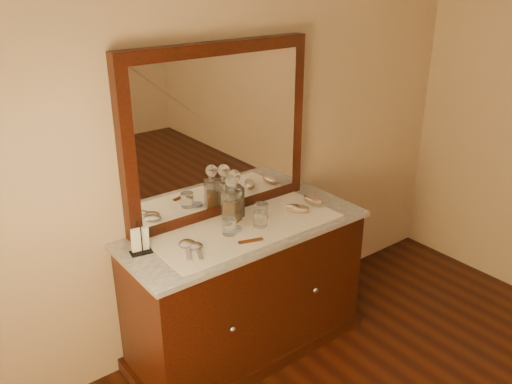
{
  "coord_description": "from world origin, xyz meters",
  "views": [
    {
      "loc": [
        -1.59,
        -0.22,
        2.23
      ],
      "look_at": [
        0.0,
        1.85,
        1.1
      ],
      "focal_mm": 37.28,
      "sensor_mm": 36.0,
      "label": 1
    }
  ],
  "objects_px": {
    "dresser_cabinet": "(246,292)",
    "napkin_rack": "(140,241)",
    "comb": "(251,241)",
    "brush_far": "(313,200)",
    "brush_near": "(298,208)",
    "hand_mirror_inner": "(196,247)",
    "hand_mirror_outer": "(187,246)",
    "decanter_left": "(232,204)",
    "pin_dish": "(235,229)",
    "decanter_right": "(235,198)",
    "mirror_frame": "(219,132)"
  },
  "relations": [
    {
      "from": "pin_dish",
      "to": "hand_mirror_inner",
      "type": "height_order",
      "value": "hand_mirror_inner"
    },
    {
      "from": "pin_dish",
      "to": "decanter_right",
      "type": "height_order",
      "value": "decanter_right"
    },
    {
      "from": "brush_near",
      "to": "brush_far",
      "type": "relative_size",
      "value": 1.04
    },
    {
      "from": "decanter_left",
      "to": "decanter_right",
      "type": "distance_m",
      "value": 0.07
    },
    {
      "from": "decanter_left",
      "to": "brush_far",
      "type": "distance_m",
      "value": 0.56
    },
    {
      "from": "hand_mirror_outer",
      "to": "dresser_cabinet",
      "type": "bearing_deg",
      "value": 1.5
    },
    {
      "from": "brush_near",
      "to": "hand_mirror_inner",
      "type": "xyz_separation_m",
      "value": [
        -0.72,
        -0.02,
        -0.01
      ]
    },
    {
      "from": "mirror_frame",
      "to": "decanter_right",
      "type": "bearing_deg",
      "value": -69.98
    },
    {
      "from": "pin_dish",
      "to": "hand_mirror_outer",
      "type": "bearing_deg",
      "value": -178.46
    },
    {
      "from": "decanter_left",
      "to": "dresser_cabinet",
      "type": "bearing_deg",
      "value": -79.11
    },
    {
      "from": "napkin_rack",
      "to": "decanter_left",
      "type": "height_order",
      "value": "decanter_left"
    },
    {
      "from": "napkin_rack",
      "to": "dresser_cabinet",
      "type": "bearing_deg",
      "value": -8.7
    },
    {
      "from": "comb",
      "to": "dresser_cabinet",
      "type": "bearing_deg",
      "value": 79.85
    },
    {
      "from": "brush_near",
      "to": "comb",
      "type": "bearing_deg",
      "value": -164.25
    },
    {
      "from": "hand_mirror_outer",
      "to": "pin_dish",
      "type": "bearing_deg",
      "value": 1.54
    },
    {
      "from": "mirror_frame",
      "to": "decanter_left",
      "type": "xyz_separation_m",
      "value": [
        -0.02,
        -0.14,
        -0.39
      ]
    },
    {
      "from": "napkin_rack",
      "to": "decanter_left",
      "type": "xyz_separation_m",
      "value": [
        0.58,
        0.01,
        0.05
      ]
    },
    {
      "from": "napkin_rack",
      "to": "hand_mirror_inner",
      "type": "bearing_deg",
      "value": -30.78
    },
    {
      "from": "pin_dish",
      "to": "decanter_right",
      "type": "xyz_separation_m",
      "value": [
        0.1,
        0.15,
        0.1
      ]
    },
    {
      "from": "mirror_frame",
      "to": "brush_near",
      "type": "xyz_separation_m",
      "value": [
        0.36,
        -0.28,
        -0.48
      ]
    },
    {
      "from": "brush_far",
      "to": "hand_mirror_inner",
      "type": "height_order",
      "value": "brush_far"
    },
    {
      "from": "hand_mirror_inner",
      "to": "decanter_right",
      "type": "bearing_deg",
      "value": 27.32
    },
    {
      "from": "dresser_cabinet",
      "to": "napkin_rack",
      "type": "bearing_deg",
      "value": 171.3
    },
    {
      "from": "hand_mirror_outer",
      "to": "decanter_right",
      "type": "bearing_deg",
      "value": 20.75
    },
    {
      "from": "dresser_cabinet",
      "to": "hand_mirror_outer",
      "type": "relative_size",
      "value": 6.11
    },
    {
      "from": "brush_near",
      "to": "hand_mirror_inner",
      "type": "distance_m",
      "value": 0.72
    },
    {
      "from": "decanter_right",
      "to": "hand_mirror_outer",
      "type": "xyz_separation_m",
      "value": [
        -0.42,
        -0.16,
        -0.1
      ]
    },
    {
      "from": "comb",
      "to": "brush_far",
      "type": "xyz_separation_m",
      "value": [
        0.6,
        0.16,
        0.02
      ]
    },
    {
      "from": "dresser_cabinet",
      "to": "comb",
      "type": "relative_size",
      "value": 10.15
    },
    {
      "from": "hand_mirror_outer",
      "to": "hand_mirror_inner",
      "type": "bearing_deg",
      "value": -55.83
    },
    {
      "from": "comb",
      "to": "hand_mirror_inner",
      "type": "relative_size",
      "value": 0.69
    },
    {
      "from": "dresser_cabinet",
      "to": "hand_mirror_inner",
      "type": "bearing_deg",
      "value": -171.56
    },
    {
      "from": "decanter_left",
      "to": "brush_near",
      "type": "height_order",
      "value": "decanter_left"
    },
    {
      "from": "decanter_left",
      "to": "decanter_right",
      "type": "relative_size",
      "value": 0.99
    },
    {
      "from": "hand_mirror_inner",
      "to": "brush_far",
      "type": "bearing_deg",
      "value": 2.96
    },
    {
      "from": "brush_near",
      "to": "hand_mirror_outer",
      "type": "relative_size",
      "value": 0.7
    },
    {
      "from": "pin_dish",
      "to": "dresser_cabinet",
      "type": "bearing_deg",
      "value": 1.32
    },
    {
      "from": "decanter_left",
      "to": "hand_mirror_inner",
      "type": "bearing_deg",
      "value": -155.39
    },
    {
      "from": "decanter_right",
      "to": "hand_mirror_inner",
      "type": "bearing_deg",
      "value": -152.68
    },
    {
      "from": "mirror_frame",
      "to": "comb",
      "type": "relative_size",
      "value": 8.7
    },
    {
      "from": "comb",
      "to": "brush_far",
      "type": "relative_size",
      "value": 0.89
    },
    {
      "from": "mirror_frame",
      "to": "napkin_rack",
      "type": "relative_size",
      "value": 7.19
    },
    {
      "from": "mirror_frame",
      "to": "decanter_left",
      "type": "bearing_deg",
      "value": -97.84
    },
    {
      "from": "mirror_frame",
      "to": "decanter_left",
      "type": "relative_size",
      "value": 4.21
    },
    {
      "from": "decanter_right",
      "to": "brush_near",
      "type": "xyz_separation_m",
      "value": [
        0.33,
        -0.19,
        -0.09
      ]
    },
    {
      "from": "napkin_rack",
      "to": "brush_near",
      "type": "height_order",
      "value": "napkin_rack"
    },
    {
      "from": "hand_mirror_outer",
      "to": "hand_mirror_inner",
      "type": "relative_size",
      "value": 1.15
    },
    {
      "from": "pin_dish",
      "to": "comb",
      "type": "relative_size",
      "value": 0.51
    },
    {
      "from": "dresser_cabinet",
      "to": "comb",
      "type": "bearing_deg",
      "value": -117.33
    },
    {
      "from": "napkin_rack",
      "to": "decanter_right",
      "type": "relative_size",
      "value": 0.58
    }
  ]
}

